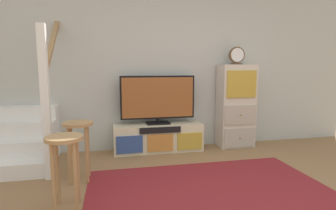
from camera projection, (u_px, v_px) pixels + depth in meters
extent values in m
cube|color=#B2B7B2|center=(173.00, 65.00, 4.43)|extent=(6.40, 0.12, 2.70)
cube|color=maroon|center=(213.00, 194.00, 2.81)|extent=(2.60, 1.80, 0.01)
cube|color=beige|center=(158.00, 137.00, 4.27)|extent=(1.39, 0.36, 0.44)
cube|color=#2D4784|center=(130.00, 145.00, 3.99)|extent=(0.39, 0.02, 0.26)
cube|color=#BC7533|center=(160.00, 143.00, 4.09)|extent=(0.39, 0.02, 0.26)
cube|color=#B79333|center=(190.00, 141.00, 4.18)|extent=(0.39, 0.02, 0.26)
cube|color=black|center=(160.00, 130.00, 4.06)|extent=(0.63, 0.02, 0.09)
cube|color=black|center=(158.00, 123.00, 4.26)|extent=(0.36, 0.22, 0.02)
cylinder|color=black|center=(158.00, 120.00, 4.25)|extent=(0.05, 0.05, 0.06)
cube|color=black|center=(158.00, 97.00, 4.20)|extent=(1.16, 0.05, 0.67)
cube|color=brown|center=(158.00, 98.00, 4.17)|extent=(1.11, 0.01, 0.62)
cube|color=beige|center=(236.00, 106.00, 4.48)|extent=(0.58, 0.34, 1.36)
cube|color=#ADA497|center=(240.00, 138.00, 4.38)|extent=(0.53, 0.02, 0.31)
sphere|color=olive|center=(240.00, 138.00, 4.36)|extent=(0.03, 0.03, 0.03)
cube|color=#ADA497|center=(241.00, 115.00, 4.33)|extent=(0.53, 0.02, 0.31)
sphere|color=olive|center=(241.00, 115.00, 4.31)|extent=(0.03, 0.03, 0.03)
cube|color=#B79333|center=(242.00, 84.00, 4.26)|extent=(0.49, 0.02, 0.43)
cube|color=#4C3823|center=(236.00, 64.00, 4.37)|extent=(0.16, 0.08, 0.02)
cylinder|color=brown|center=(237.00, 55.00, 4.35)|extent=(0.26, 0.04, 0.26)
cylinder|color=silver|center=(237.00, 55.00, 4.32)|extent=(0.22, 0.01, 0.22)
cube|color=white|center=(8.00, 170.00, 3.24)|extent=(0.90, 0.26, 0.19)
cube|color=white|center=(14.00, 156.00, 3.48)|extent=(0.90, 0.26, 0.38)
cube|color=white|center=(20.00, 143.00, 3.72)|extent=(0.90, 0.26, 0.57)
cube|color=white|center=(26.00, 132.00, 3.95)|extent=(0.90, 0.26, 0.76)
cube|color=white|center=(30.00, 122.00, 4.19)|extent=(0.90, 0.26, 0.95)
cube|color=white|center=(46.00, 104.00, 3.10)|extent=(0.09, 0.09, 1.80)
cube|color=#9E7547|center=(53.00, 38.00, 3.62)|extent=(0.06, 1.33, 0.99)
cylinder|color=#A37A4C|center=(53.00, 179.00, 2.40)|extent=(0.04, 0.04, 0.66)
cylinder|color=#A37A4C|center=(75.00, 178.00, 2.44)|extent=(0.04, 0.04, 0.66)
cylinder|color=#A37A4C|center=(57.00, 171.00, 2.58)|extent=(0.04, 0.04, 0.66)
cylinder|color=#A37A4C|center=(78.00, 170.00, 2.62)|extent=(0.04, 0.04, 0.66)
cylinder|color=#A37A4C|center=(64.00, 138.00, 2.46)|extent=(0.34, 0.34, 0.03)
cylinder|color=#A37A4C|center=(69.00, 156.00, 3.01)|extent=(0.04, 0.04, 0.66)
cylinder|color=#A37A4C|center=(87.00, 155.00, 3.05)|extent=(0.04, 0.04, 0.66)
cylinder|color=#A37A4C|center=(72.00, 151.00, 3.19)|extent=(0.04, 0.04, 0.66)
cylinder|color=#A37A4C|center=(88.00, 150.00, 3.23)|extent=(0.04, 0.04, 0.66)
cylinder|color=#A37A4C|center=(78.00, 124.00, 3.07)|extent=(0.34, 0.34, 0.03)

